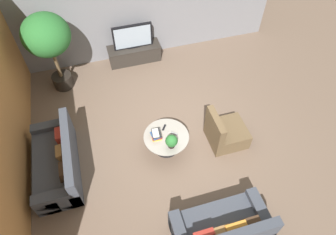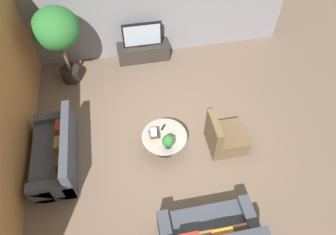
% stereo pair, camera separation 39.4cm
% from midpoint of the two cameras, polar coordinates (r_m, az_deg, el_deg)
% --- Properties ---
extents(ground_plane, '(24.00, 24.00, 0.00)m').
position_cam_midpoint_polar(ground_plane, '(6.83, 3.25, -4.12)').
color(ground_plane, brown).
extents(back_wall_stone, '(7.40, 0.12, 3.00)m').
position_cam_midpoint_polar(back_wall_stone, '(8.21, -1.71, 20.95)').
color(back_wall_stone, slate).
rests_on(back_wall_stone, ground).
extents(media_console, '(1.44, 0.50, 0.47)m').
position_cam_midpoint_polar(media_console, '(8.62, -3.36, 12.40)').
color(media_console, '#2D2823').
rests_on(media_console, ground).
extents(television, '(1.06, 0.13, 0.67)m').
position_cam_midpoint_polar(television, '(8.28, -3.54, 15.41)').
color(television, black).
rests_on(television, media_console).
extents(coffee_table, '(0.96, 0.96, 0.44)m').
position_cam_midpoint_polar(coffee_table, '(6.43, 1.07, -4.31)').
color(coffee_table, black).
rests_on(coffee_table, ground).
extents(couch_by_wall, '(0.84, 1.89, 0.84)m').
position_cam_midpoint_polar(couch_by_wall, '(6.62, -18.86, -6.51)').
color(couch_by_wall, '#3D424C').
rests_on(couch_by_wall, ground).
extents(couch_near_entry, '(1.68, 0.84, 0.84)m').
position_cam_midpoint_polar(couch_near_entry, '(5.62, 9.95, -21.08)').
color(couch_near_entry, '#3D424C').
rests_on(couch_near_entry, ground).
extents(armchair_wicker, '(0.80, 0.76, 0.86)m').
position_cam_midpoint_polar(armchair_wicker, '(6.66, 12.41, -3.75)').
color(armchair_wicker, brown).
rests_on(armchair_wicker, ground).
extents(potted_palm_tall, '(1.09, 1.09, 2.06)m').
position_cam_midpoint_polar(potted_palm_tall, '(7.57, -18.94, 15.09)').
color(potted_palm_tall, black).
rests_on(potted_palm_tall, ground).
extents(potted_plant_tabletop, '(0.25, 0.25, 0.32)m').
position_cam_midpoint_polar(potted_plant_tabletop, '(6.03, 1.92, -4.64)').
color(potted_plant_tabletop, black).
rests_on(potted_plant_tabletop, coffee_table).
extents(book_stack, '(0.22, 0.28, 0.16)m').
position_cam_midpoint_polar(book_stack, '(6.26, -0.86, -3.20)').
color(book_stack, gold).
rests_on(book_stack, coffee_table).
extents(remote_black, '(0.13, 0.15, 0.02)m').
position_cam_midpoint_polar(remote_black, '(6.45, 0.83, -1.92)').
color(remote_black, black).
rests_on(remote_black, coffee_table).
extents(remote_silver, '(0.15, 0.13, 0.02)m').
position_cam_midpoint_polar(remote_silver, '(6.35, 2.66, -3.22)').
color(remote_silver, gray).
rests_on(remote_silver, coffee_table).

